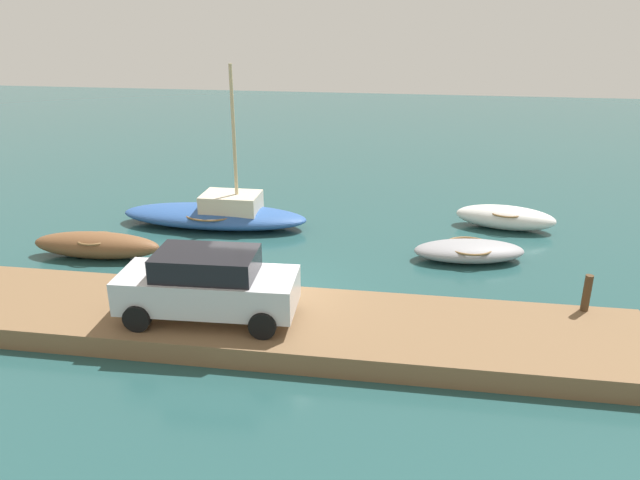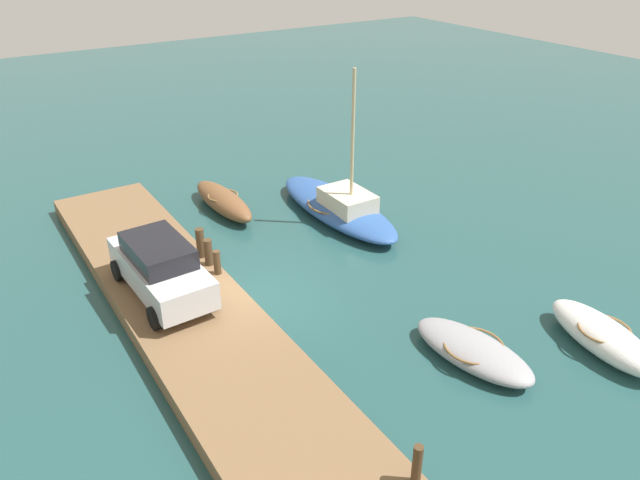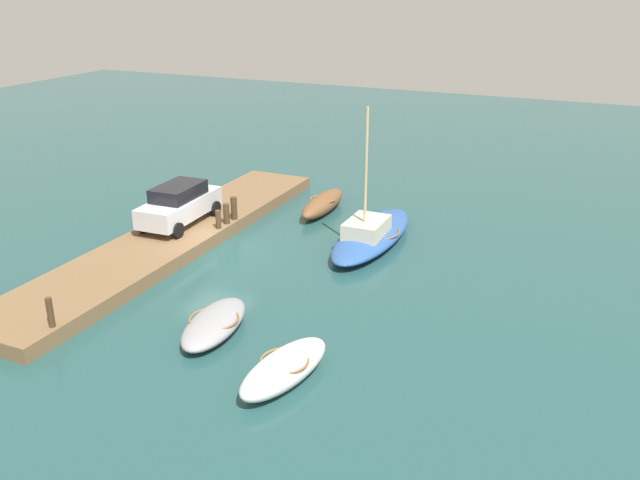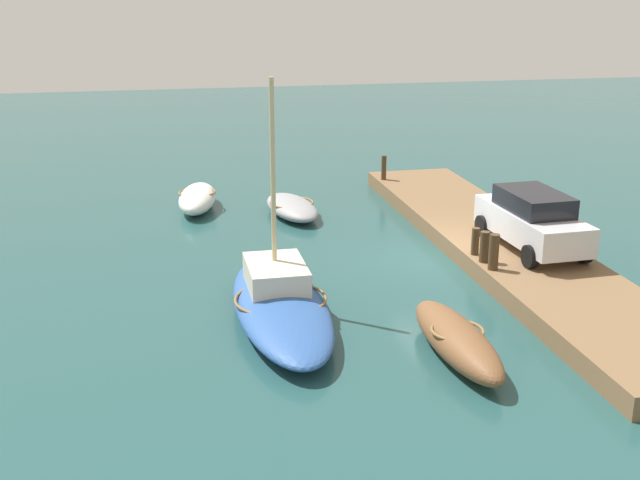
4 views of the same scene
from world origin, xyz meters
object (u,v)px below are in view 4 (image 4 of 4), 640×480
Objects in this scene: rowboat_brown at (457,340)px; sailboat_blue at (280,301)px; mooring_post_west at (494,252)px; mooring_post_east at (384,168)px; rowboat_white at (197,198)px; parked_car at (532,219)px; mooring_post_mid_west at (484,247)px; mooring_post_mid_east at (475,241)px; rowboat_grey at (292,207)px.

sailboat_blue is at bearing 48.56° from rowboat_brown.
mooring_post_west reaches higher than mooring_post_east.
rowboat_brown is 14.10m from rowboat_white.
mooring_post_west is 2.30m from parked_car.
mooring_post_west is 10.45m from mooring_post_east.
mooring_post_mid_west is at bearing 112.02° from parked_car.
mooring_post_mid_west reaches higher than rowboat_white.
mooring_post_west is at bearing 180.00° from mooring_post_mid_east.
rowboat_brown is 14.46m from mooring_post_east.
mooring_post_east is (2.48, -4.07, 0.68)m from rowboat_grey.
mooring_post_west is (0.91, -5.93, 0.55)m from sailboat_blue.
sailboat_blue is at bearing 159.51° from rowboat_grey.
rowboat_white is 4.68× the size of mooring_post_mid_east.
rowboat_brown reaches higher than rowboat_grey.
mooring_post_mid_east is (5.04, -2.47, 0.49)m from rowboat_brown.
rowboat_brown is at bearing 170.14° from mooring_post_east.
sailboat_blue is at bearing 104.49° from parked_car.
rowboat_white is 3.72× the size of mooring_post_west.
rowboat_white is 12.15m from parked_car.
mooring_post_east is at bearing 0.00° from mooring_post_mid_east.
rowboat_white reaches higher than rowboat_grey.
rowboat_white is 11.48m from mooring_post_mid_west.
rowboat_white is 11.96m from mooring_post_west.
mooring_post_west is at bearing 180.00° from mooring_post_mid_west.
mooring_post_mid_east is at bearing 92.84° from parked_car.
mooring_post_east is (0.98, -7.28, 0.57)m from rowboat_white.
mooring_post_mid_west is at bearing 180.00° from mooring_post_east.
mooring_post_east reaches higher than rowboat_grey.
rowboat_brown is 4.28× the size of mooring_post_west.
mooring_post_mid_west is at bearing 180.00° from mooring_post_mid_east.
sailboat_blue reaches higher than mooring_post_east.
mooring_post_west is at bearing -34.88° from rowboat_brown.
mooring_post_east is 0.22× the size of parked_car.
mooring_post_mid_west is 1.11× the size of mooring_post_mid_east.
sailboat_blue is 6.02m from mooring_post_west.
mooring_post_west reaches higher than rowboat_grey.
mooring_post_west is at bearing 180.00° from mooring_post_east.
rowboat_brown is (-11.76, -1.60, 0.10)m from rowboat_grey.
parked_car reaches higher than mooring_post_east.
rowboat_grey is 8.44m from mooring_post_mid_west.
parked_car is (-9.04, -1.77, 0.40)m from mooring_post_east.
rowboat_white is at bearing 18.23° from rowboat_brown.
mooring_post_east is 9.22m from parked_car.
mooring_post_mid_east is at bearing 0.00° from mooring_post_west.
mooring_post_mid_west is at bearing -75.30° from sailboat_blue.
parked_car is (5.20, -4.24, 0.98)m from rowboat_brown.
rowboat_brown is 5.63m from mooring_post_mid_east.
mooring_post_mid_east is at bearing -69.65° from sailboat_blue.
mooring_post_east is (14.24, -2.47, 0.58)m from rowboat_brown.
mooring_post_east is (9.20, 0.00, 0.08)m from mooring_post_mid_east.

